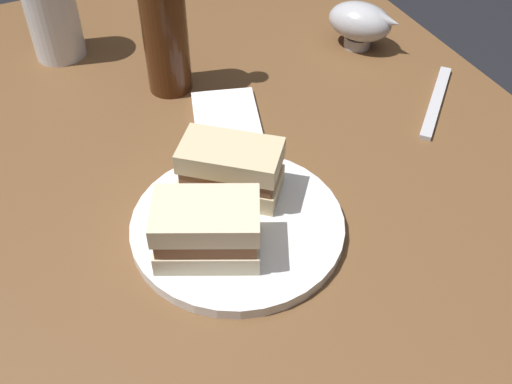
# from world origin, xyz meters

# --- Properties ---
(dining_table) EXTENTS (1.28, 0.82, 0.73)m
(dining_table) POSITION_xyz_m (0.00, 0.00, 0.37)
(dining_table) COLOR brown
(dining_table) RESTS_ON ground
(plate) EXTENTS (0.25, 0.25, 0.01)m
(plate) POSITION_xyz_m (-0.04, 0.07, 0.74)
(plate) COLOR white
(plate) RESTS_ON dining_table
(sandwich_half_left) EXTENTS (0.12, 0.13, 0.07)m
(sandwich_half_left) POSITION_xyz_m (0.01, 0.05, 0.78)
(sandwich_half_left) COLOR beige
(sandwich_half_left) RESTS_ON plate
(sandwich_half_right) EXTENTS (0.11, 0.13, 0.07)m
(sandwich_half_right) POSITION_xyz_m (-0.07, 0.11, 0.78)
(sandwich_half_right) COLOR beige
(sandwich_half_right) RESTS_ON plate
(potato_wedge_front) EXTENTS (0.05, 0.04, 0.02)m
(potato_wedge_front) POSITION_xyz_m (0.03, 0.10, 0.75)
(potato_wedge_front) COLOR #AD702D
(potato_wedge_front) RESTS_ON plate
(potato_wedge_middle) EXTENTS (0.05, 0.04, 0.02)m
(potato_wedge_middle) POSITION_xyz_m (-0.00, 0.08, 0.76)
(potato_wedge_middle) COLOR #B77F33
(potato_wedge_middle) RESTS_ON plate
(potato_wedge_back) EXTENTS (0.04, 0.03, 0.02)m
(potato_wedge_back) POSITION_xyz_m (-0.02, 0.10, 0.75)
(potato_wedge_back) COLOR gold
(potato_wedge_back) RESTS_ON plate
(potato_wedge_left_edge) EXTENTS (0.04, 0.03, 0.02)m
(potato_wedge_left_edge) POSITION_xyz_m (-0.04, 0.12, 0.75)
(potato_wedge_left_edge) COLOR #AD702D
(potato_wedge_left_edge) RESTS_ON plate
(potato_wedge_right_edge) EXTENTS (0.05, 0.03, 0.01)m
(potato_wedge_right_edge) POSITION_xyz_m (-0.03, 0.10, 0.75)
(potato_wedge_right_edge) COLOR gold
(potato_wedge_right_edge) RESTS_ON plate
(pint_glass) EXTENTS (0.08, 0.08, 0.16)m
(pint_glass) POSITION_xyz_m (0.43, 0.17, 0.80)
(pint_glass) COLOR white
(pint_glass) RESTS_ON dining_table
(gravy_boat) EXTENTS (0.12, 0.12, 0.07)m
(gravy_boat) POSITION_xyz_m (0.25, -0.28, 0.77)
(gravy_boat) COLOR #B7B7BC
(gravy_boat) RESTS_ON dining_table
(cider_bottle) EXTENTS (0.06, 0.06, 0.28)m
(cider_bottle) POSITION_xyz_m (0.27, 0.04, 0.84)
(cider_bottle) COLOR #47230F
(cider_bottle) RESTS_ON dining_table
(napkin) EXTENTS (0.13, 0.12, 0.01)m
(napkin) POSITION_xyz_m (0.16, -0.01, 0.73)
(napkin) COLOR white
(napkin) RESTS_ON dining_table
(fork) EXTENTS (0.14, 0.14, 0.01)m
(fork) POSITION_xyz_m (0.06, -0.29, 0.73)
(fork) COLOR silver
(fork) RESTS_ON dining_table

